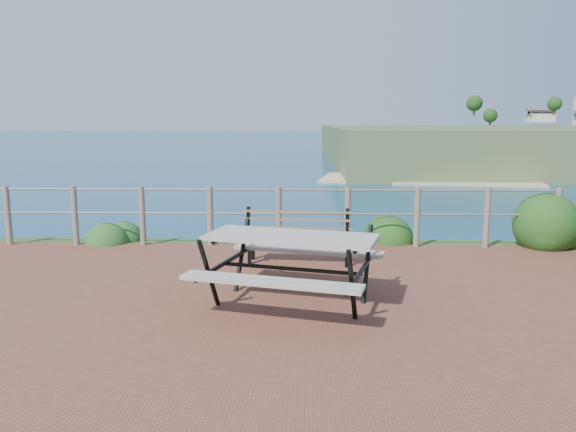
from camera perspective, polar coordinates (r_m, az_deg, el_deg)
name	(u,v)px	position (r m, az deg, el deg)	size (l,w,h in m)	color
ground	(265,314)	(6.26, -2.34, -9.96)	(10.00, 7.00, 0.12)	brown
ocean	(303,127)	(205.89, 1.55, 9.04)	(1200.00, 1200.00, 0.00)	#136277
safety_railing	(279,213)	(9.37, -0.95, 0.26)	(9.40, 0.10, 1.00)	#6B5B4C
picnic_table	(291,262)	(6.40, 0.31, -4.68)	(2.05, 1.61, 0.81)	#A0998F
park_bench	(299,226)	(8.22, 1.10, -1.07)	(1.57, 0.53, 0.87)	brown
shrub_right_edge	(546,244)	(10.66, 24.75, -2.62)	(1.21, 1.21, 1.73)	#164817
shrub_lip_west	(105,242)	(10.38, -18.14, -2.52)	(0.87, 0.87, 0.65)	#24531F
shrub_lip_east	(384,240)	(10.20, 9.77, -2.39)	(0.88, 0.88, 0.66)	#164817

